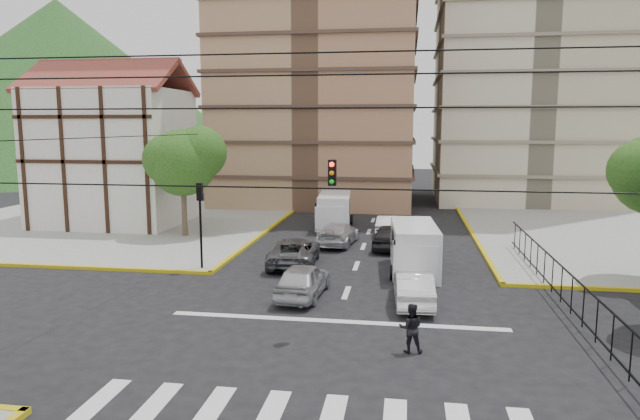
% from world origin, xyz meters
% --- Properties ---
extents(ground, '(160.00, 160.00, 0.00)m').
position_xyz_m(ground, '(0.00, 0.00, 0.00)').
color(ground, black).
rests_on(ground, ground).
extents(sidewalk_nw, '(26.00, 26.00, 0.15)m').
position_xyz_m(sidewalk_nw, '(-20.00, 20.00, 0.07)').
color(sidewalk_nw, gray).
rests_on(sidewalk_nw, ground).
extents(crosswalk_stripes, '(12.00, 2.40, 0.01)m').
position_xyz_m(crosswalk_stripes, '(0.00, -6.00, 0.01)').
color(crosswalk_stripes, silver).
rests_on(crosswalk_stripes, ground).
extents(stop_line, '(13.00, 0.40, 0.01)m').
position_xyz_m(stop_line, '(0.00, 1.20, 0.01)').
color(stop_line, silver).
rests_on(stop_line, ground).
extents(tudor_building, '(10.80, 8.05, 12.23)m').
position_xyz_m(tudor_building, '(-19.00, 20.00, 5.25)').
color(tudor_building, silver).
rests_on(tudor_building, ground).
extents(distant_hill, '(70.00, 70.00, 28.00)m').
position_xyz_m(distant_hill, '(-55.00, 70.00, 14.00)').
color(distant_hill, '#184918').
rests_on(distant_hill, ground).
extents(park_fence, '(0.10, 22.50, 1.66)m').
position_xyz_m(park_fence, '(9.00, 4.50, 0.00)').
color(park_fence, black).
rests_on(park_fence, ground).
extents(tree_tudor, '(5.39, 4.40, 7.43)m').
position_xyz_m(tree_tudor, '(-11.90, 16.01, 5.22)').
color(tree_tudor, '#473828').
rests_on(tree_tudor, ground).
extents(traffic_light_nw, '(0.28, 0.22, 4.40)m').
position_xyz_m(traffic_light_nw, '(-7.80, 7.80, 3.11)').
color(traffic_light_nw, black).
rests_on(traffic_light_nw, ground).
extents(traffic_light_hanging, '(18.00, 9.12, 0.92)m').
position_xyz_m(traffic_light_hanging, '(0.00, -2.04, 5.90)').
color(traffic_light_hanging, black).
rests_on(traffic_light_hanging, ground).
extents(van_right_lane, '(2.51, 5.61, 2.47)m').
position_xyz_m(van_right_lane, '(3.01, 8.87, 1.20)').
color(van_right_lane, silver).
rests_on(van_right_lane, ground).
extents(van_left_lane, '(2.61, 5.73, 2.51)m').
position_xyz_m(van_left_lane, '(-2.56, 20.66, 1.22)').
color(van_left_lane, silver).
rests_on(van_left_lane, ground).
extents(car_silver_front_left, '(2.06, 4.52, 1.51)m').
position_xyz_m(car_silver_front_left, '(-1.82, 4.14, 0.75)').
color(car_silver_front_left, '#B3B3B7').
rests_on(car_silver_front_left, ground).
extents(car_white_front_right, '(1.76, 4.41, 1.43)m').
position_xyz_m(car_white_front_right, '(2.94, 3.81, 0.71)').
color(car_white_front_right, white).
rests_on(car_white_front_right, ground).
extents(car_grey_mid_left, '(2.81, 5.44, 1.47)m').
position_xyz_m(car_grey_mid_left, '(-3.31, 9.70, 0.73)').
color(car_grey_mid_left, '#53555A').
rests_on(car_grey_mid_left, ground).
extents(car_silver_rear_left, '(2.53, 5.09, 1.42)m').
position_xyz_m(car_silver_rear_left, '(-1.61, 15.29, 0.71)').
color(car_silver_rear_left, silver).
rests_on(car_silver_rear_left, ground).
extents(car_darkgrey_mid_right, '(2.14, 4.60, 1.52)m').
position_xyz_m(car_darkgrey_mid_right, '(1.61, 14.59, 0.76)').
color(car_darkgrey_mid_right, black).
rests_on(car_darkgrey_mid_right, ground).
extents(car_white_rear_right, '(1.60, 4.03, 1.30)m').
position_xyz_m(car_white_rear_right, '(1.36, 19.34, 0.65)').
color(car_white_rear_right, white).
rests_on(car_white_rear_right, ground).
extents(pedestrian_crosswalk, '(0.84, 0.67, 1.66)m').
position_xyz_m(pedestrian_crosswalk, '(2.81, -1.39, 0.83)').
color(pedestrian_crosswalk, black).
rests_on(pedestrian_crosswalk, ground).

